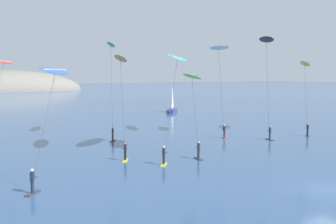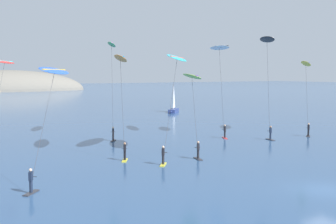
{
  "view_description": "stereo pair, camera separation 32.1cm",
  "coord_description": "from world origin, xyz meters",
  "views": [
    {
      "loc": [
        -24.16,
        -18.64,
        8.05
      ],
      "look_at": [
        -1.53,
        18.65,
        4.02
      ],
      "focal_mm": 45.0,
      "sensor_mm": 36.0,
      "label": 1
    },
    {
      "loc": [
        -23.89,
        -18.8,
        8.05
      ],
      "look_at": [
        -1.53,
        18.65,
        4.02
      ],
      "focal_mm": 45.0,
      "sensor_mm": 36.0,
      "label": 2
    }
  ],
  "objects": [
    {
      "name": "sailboat_near",
      "position": [
        21.15,
        54.57,
        0.64
      ],
      "size": [
        4.71,
        5.05,
        5.7
      ],
      "color": "navy",
      "rests_on": "ground"
    },
    {
      "name": "kitesurfer_cyan",
      "position": [
        -1.74,
        16.68,
        9.04
      ],
      "size": [
        7.52,
        7.84,
        9.99
      ],
      "color": "yellow",
      "rests_on": "ground"
    },
    {
      "name": "ground_plane",
      "position": [
        0.0,
        0.0,
        0.0
      ],
      "size": [
        600.0,
        600.0,
        0.0
      ],
      "primitive_type": "plane",
      "color": "#2D4C75"
    },
    {
      "name": "kitesurfer_blue",
      "position": [
        -14.76,
        13.89,
        7.75
      ],
      "size": [
        5.98,
        8.05,
        8.62
      ],
      "color": "#2D2D33",
      "rests_on": "ground"
    },
    {
      "name": "kitesurfer_white",
      "position": [
        9.26,
        23.95,
        10.45
      ],
      "size": [
        2.94,
        6.14,
        11.58
      ],
      "color": "red",
      "rests_on": "ground"
    },
    {
      "name": "kitesurfer_black",
      "position": [
        13.34,
        19.73,
        11.01
      ],
      "size": [
        3.01,
        4.95,
        12.6
      ],
      "color": "#2D2D33",
      "rests_on": "ground"
    },
    {
      "name": "kitesurfer_green",
      "position": [
        -2.94,
        29.95,
        10.63
      ],
      "size": [
        3.48,
        6.74,
        11.95
      ],
      "color": "#2D2D33",
      "rests_on": "ground"
    },
    {
      "name": "kitesurfer_yellow",
      "position": [
        20.56,
        19.92,
        8.44
      ],
      "size": [
        4.67,
        5.44,
        9.74
      ],
      "color": "#2D2D33",
      "rests_on": "ground"
    },
    {
      "name": "kitesurfer_orange",
      "position": [
        -6.75,
        18.93,
        8.81
      ],
      "size": [
        3.17,
        6.93,
        9.91
      ],
      "color": "yellow",
      "rests_on": "ground"
    },
    {
      "name": "kitesurfer_red",
      "position": [
        -14.84,
        35.11,
        8.67
      ],
      "size": [
        5.14,
        6.81,
        9.72
      ],
      "color": "yellow",
      "rests_on": "ground"
    },
    {
      "name": "kitesurfer_lime",
      "position": [
        -0.21,
        16.13,
        7.27
      ],
      "size": [
        3.84,
        6.94,
        8.08
      ],
      "color": "#2D2D33",
      "rests_on": "ground"
    }
  ]
}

